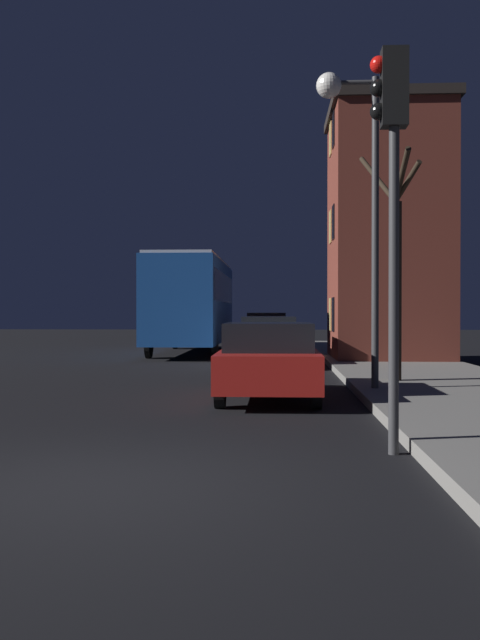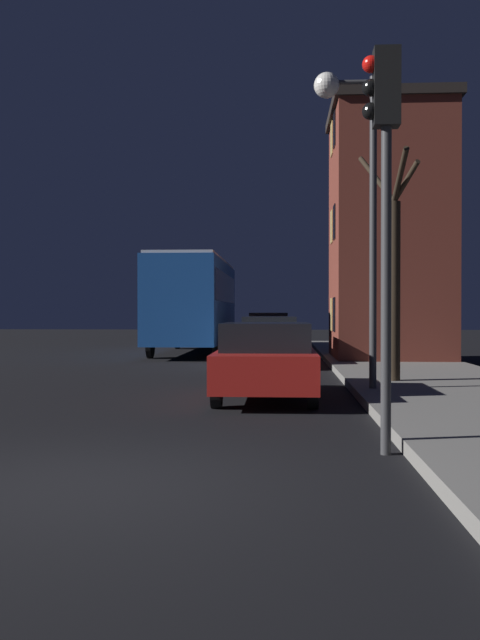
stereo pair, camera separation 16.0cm
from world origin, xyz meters
TOP-DOWN VIEW (x-y plane):
  - ground_plane at (0.00, 0.00)m, footprint 120.00×120.00m
  - brick_building at (5.36, 16.85)m, footprint 3.84×4.70m
  - streetlamp at (3.19, 7.21)m, footprint 1.22×0.50m
  - traffic_light at (3.06, 1.58)m, footprint 0.43×0.24m
  - bare_tree at (4.29, 8.79)m, footprint 1.06×2.54m
  - bus at (-1.63, 21.70)m, footprint 2.56×10.19m
  - car_near_lane at (1.59, 6.74)m, footprint 1.82×4.25m
  - car_mid_lane at (1.51, 15.49)m, footprint 1.83×4.73m
  - car_far_lane at (1.31, 23.97)m, footprint 1.83×3.89m

SIDE VIEW (x-z plane):
  - ground_plane at x=0.00m, z-range 0.00..0.00m
  - car_near_lane at x=1.59m, z-range 0.02..1.47m
  - car_mid_lane at x=1.51m, z-range 0.04..1.55m
  - car_far_lane at x=1.31m, z-range 0.02..1.64m
  - bus at x=-1.63m, z-range 0.35..4.08m
  - bare_tree at x=4.29m, z-range -0.04..5.03m
  - traffic_light at x=3.06m, z-range 1.00..5.68m
  - brick_building at x=5.36m, z-range 0.19..8.40m
  - streetlamp at x=3.19m, z-range 1.62..7.75m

